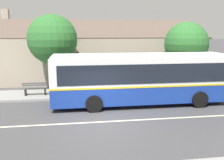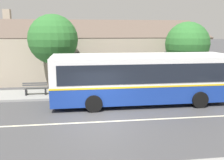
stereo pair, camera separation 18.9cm
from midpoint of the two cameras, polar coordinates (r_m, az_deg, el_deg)
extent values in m
plane|color=#424244|center=(12.99, -2.14, -9.54)|extent=(300.00, 300.00, 0.00)
cube|color=gray|center=(18.69, -3.98, -2.94)|extent=(60.00, 3.00, 0.15)
cube|color=beige|center=(12.98, -2.14, -9.53)|extent=(60.00, 0.16, 0.01)
cube|color=tan|center=(26.59, -8.43, 5.28)|extent=(24.39, 10.47, 3.99)
cube|color=brown|center=(23.86, -8.67, 11.55)|extent=(24.99, 5.29, 1.90)
cube|color=brown|center=(29.09, -8.55, 11.41)|extent=(24.99, 5.29, 1.90)
cube|color=tan|center=(28.44, -22.69, 13.50)|extent=(0.70, 0.70, 1.20)
cube|color=black|center=(21.34, -8.55, 4.46)|extent=(1.10, 0.06, 1.30)
cube|color=black|center=(22.88, 13.43, 4.71)|extent=(1.10, 0.06, 1.30)
cube|color=#4C3323|center=(21.75, 1.22, 1.66)|extent=(1.00, 0.06, 2.10)
cube|color=navy|center=(15.97, 6.78, -2.68)|extent=(11.03, 2.55, 1.06)
cube|color=gold|center=(15.84, 6.83, -0.64)|extent=(11.05, 2.57, 0.10)
cube|color=white|center=(15.69, 6.90, 2.47)|extent=(11.03, 2.55, 1.63)
cube|color=white|center=(15.59, 6.97, 5.66)|extent=(10.81, 2.42, 0.12)
cube|color=black|center=(16.92, 5.83, 2.75)|extent=(10.13, 0.07, 1.13)
cube|color=black|center=(14.50, 8.13, 1.35)|extent=(10.13, 0.07, 1.13)
cube|color=black|center=(17.90, 24.30, 2.29)|extent=(0.05, 2.20, 1.13)
cube|color=black|center=(17.82, 24.50, 4.76)|extent=(0.05, 1.75, 0.24)
cube|color=black|center=(18.23, 23.93, -3.17)|extent=(0.09, 2.50, 0.28)
cube|color=#192D99|center=(16.91, 1.19, -1.85)|extent=(3.08, 0.04, 0.74)
cube|color=black|center=(18.50, 18.84, 0.86)|extent=(0.90, 0.03, 2.45)
cylinder|color=black|center=(18.30, 16.20, -2.29)|extent=(1.00, 0.28, 1.00)
cylinder|color=black|center=(16.12, 19.76, -4.26)|extent=(1.00, 0.28, 1.00)
cylinder|color=black|center=(16.79, -4.39, -3.04)|extent=(1.00, 0.28, 1.00)
cylinder|color=black|center=(14.38, -3.82, -5.42)|extent=(1.00, 0.28, 1.00)
cube|color=#4C4C4C|center=(18.63, -16.68, -1.77)|extent=(1.67, 0.10, 0.04)
cube|color=#4C4C4C|center=(18.49, -16.75, -1.87)|extent=(1.67, 0.10, 0.04)
cube|color=#4C4C4C|center=(18.35, -16.81, -1.96)|extent=(1.67, 0.10, 0.04)
cube|color=#4C4C4C|center=(18.17, -16.93, -1.13)|extent=(1.67, 0.04, 0.10)
cube|color=#4C4C4C|center=(18.14, -16.95, -0.70)|extent=(1.67, 0.04, 0.10)
cube|color=black|center=(18.45, -14.65, -2.50)|extent=(0.08, 0.43, 0.45)
cube|color=black|center=(18.66, -18.74, -2.58)|extent=(0.08, 0.43, 0.45)
cube|color=#4C4C4C|center=(18.73, -5.55, -1.29)|extent=(1.77, 0.10, 0.04)
cube|color=#4C4C4C|center=(18.59, -5.54, -1.38)|extent=(1.77, 0.10, 0.04)
cube|color=#4C4C4C|center=(18.45, -5.52, -1.48)|extent=(1.77, 0.10, 0.04)
cube|color=#4C4C4C|center=(18.26, -5.52, -0.64)|extent=(1.77, 0.04, 0.10)
cube|color=#4C4C4C|center=(18.23, -5.53, -0.21)|extent=(1.77, 0.04, 0.10)
cube|color=black|center=(18.68, -3.35, -2.00)|extent=(0.08, 0.43, 0.45)
cube|color=black|center=(18.62, -7.71, -2.12)|extent=(0.08, 0.43, 0.45)
cylinder|color=#4C3828|center=(21.39, 16.71, 1.55)|extent=(0.33, 0.33, 2.47)
sphere|color=#2D6B2D|center=(21.16, 17.06, 7.91)|extent=(3.52, 3.52, 3.52)
cylinder|color=#4C3828|center=(19.62, -12.73, 1.43)|extent=(0.39, 0.39, 2.81)
sphere|color=#2D6B2D|center=(19.37, -13.05, 9.06)|extent=(3.71, 3.71, 3.71)
camera|label=1|loc=(0.09, -89.66, 0.06)|focal=40.00mm
camera|label=2|loc=(0.09, 90.34, -0.06)|focal=40.00mm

